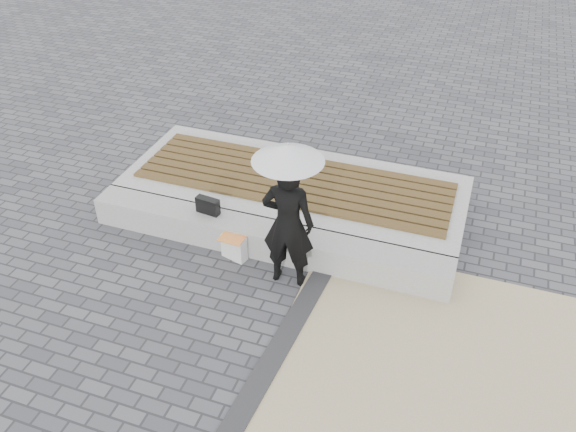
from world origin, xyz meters
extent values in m
plane|color=#4C4C52|center=(0.00, 0.00, 0.00)|extent=(80.00, 80.00, 0.00)
cube|color=#2C2B2E|center=(0.75, -0.50, 0.02)|extent=(0.61, 5.20, 0.04)
cube|color=#A5A6A0|center=(0.00, 1.60, 0.20)|extent=(5.00, 0.45, 0.40)
cube|color=#B0B0AB|center=(0.00, 2.80, 0.20)|extent=(5.00, 2.00, 0.40)
imported|color=black|center=(0.49, 1.16, 0.88)|extent=(0.68, 0.47, 1.76)
cylinder|color=#ACABB0|center=(0.49, 1.16, 1.35)|extent=(0.01, 0.01, 0.83)
cone|color=silver|center=(0.49, 1.16, 1.86)|extent=(0.83, 0.83, 0.20)
sphere|color=#ACABB0|center=(0.49, 1.16, 1.98)|extent=(0.03, 0.03, 0.03)
cube|color=black|center=(-0.84, 1.65, 0.52)|extent=(0.34, 0.15, 0.23)
cube|color=silver|center=(-0.33, 1.33, 0.18)|extent=(0.37, 0.23, 0.36)
cube|color=red|center=(-0.33, 1.28, 0.37)|extent=(0.34, 0.26, 0.01)
camera|label=1|loc=(2.41, -4.26, 5.18)|focal=37.38mm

